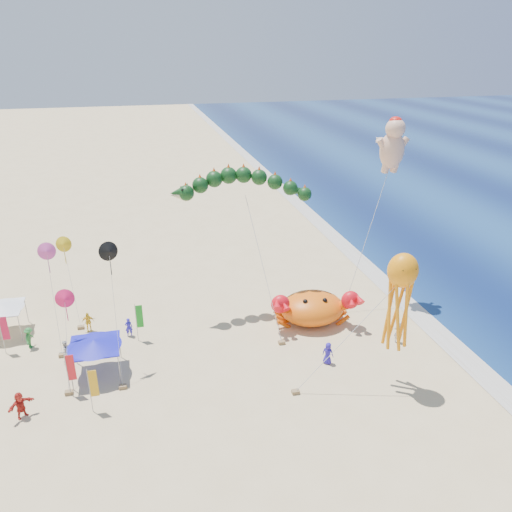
{
  "coord_description": "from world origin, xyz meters",
  "views": [
    {
      "loc": [
        -10.25,
        -31.37,
        21.34
      ],
      "look_at": [
        -2.0,
        2.0,
        6.5
      ],
      "focal_mm": 35.0,
      "sensor_mm": 36.0,
      "label": 1
    }
  ],
  "objects_px": {
    "dragon_kite": "(243,189)",
    "octopus_kite": "(400,294)",
    "canopy_blue": "(94,343)",
    "cherub_kite": "(393,144)",
    "crab_inflatable": "(313,307)",
    "canopy_white": "(0,306)"
  },
  "relations": [
    {
      "from": "canopy_blue",
      "to": "canopy_white",
      "type": "relative_size",
      "value": 1.07
    },
    {
      "from": "cherub_kite",
      "to": "octopus_kite",
      "type": "distance_m",
      "value": 14.82
    },
    {
      "from": "crab_inflatable",
      "to": "canopy_blue",
      "type": "xyz_separation_m",
      "value": [
        -16.84,
        -2.96,
        1.06
      ]
    },
    {
      "from": "cherub_kite",
      "to": "dragon_kite",
      "type": "bearing_deg",
      "value": 177.73
    },
    {
      "from": "dragon_kite",
      "to": "canopy_white",
      "type": "xyz_separation_m",
      "value": [
        -19.32,
        0.32,
        -8.13
      ]
    },
    {
      "from": "dragon_kite",
      "to": "cherub_kite",
      "type": "height_order",
      "value": "cherub_kite"
    },
    {
      "from": "cherub_kite",
      "to": "octopus_kite",
      "type": "bearing_deg",
      "value": -113.06
    },
    {
      "from": "dragon_kite",
      "to": "octopus_kite",
      "type": "xyz_separation_m",
      "value": [
        7.25,
        -12.54,
        -3.85
      ]
    },
    {
      "from": "dragon_kite",
      "to": "canopy_blue",
      "type": "distance_m",
      "value": 16.01
    },
    {
      "from": "crab_inflatable",
      "to": "octopus_kite",
      "type": "distance_m",
      "value": 10.48
    },
    {
      "from": "octopus_kite",
      "to": "canopy_white",
      "type": "height_order",
      "value": "octopus_kite"
    },
    {
      "from": "octopus_kite",
      "to": "canopy_blue",
      "type": "xyz_separation_m",
      "value": [
        -19.25,
        5.73,
        -4.28
      ]
    },
    {
      "from": "cherub_kite",
      "to": "canopy_blue",
      "type": "bearing_deg",
      "value": -165.47
    },
    {
      "from": "dragon_kite",
      "to": "canopy_blue",
      "type": "relative_size",
      "value": 3.25
    },
    {
      "from": "crab_inflatable",
      "to": "cherub_kite",
      "type": "bearing_deg",
      "value": 24.02
    },
    {
      "from": "crab_inflatable",
      "to": "canopy_white",
      "type": "distance_m",
      "value": 24.54
    },
    {
      "from": "crab_inflatable",
      "to": "octopus_kite",
      "type": "bearing_deg",
      "value": -74.56
    },
    {
      "from": "octopus_kite",
      "to": "canopy_blue",
      "type": "relative_size",
      "value": 2.6
    },
    {
      "from": "dragon_kite",
      "to": "octopus_kite",
      "type": "relative_size",
      "value": 1.25
    },
    {
      "from": "crab_inflatable",
      "to": "canopy_blue",
      "type": "height_order",
      "value": "crab_inflatable"
    },
    {
      "from": "crab_inflatable",
      "to": "cherub_kite",
      "type": "height_order",
      "value": "cherub_kite"
    },
    {
      "from": "crab_inflatable",
      "to": "cherub_kite",
      "type": "distance_m",
      "value": 14.8
    }
  ]
}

